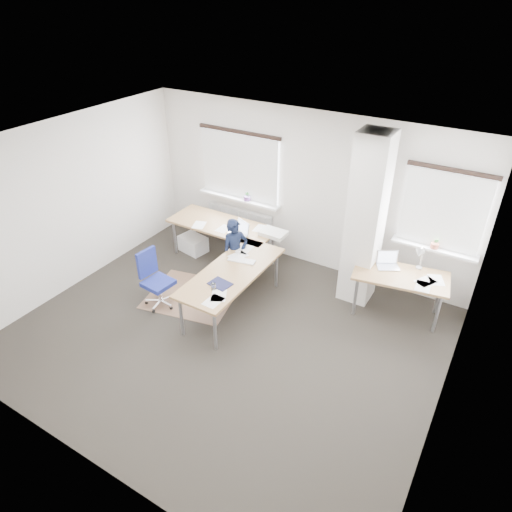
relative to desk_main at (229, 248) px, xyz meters
The scene contains 8 objects.
ground 1.55m from the desk_main, 59.17° to the right, with size 6.00×6.00×0.00m, color black.
room_shell 1.56m from the desk_main, 39.45° to the right, with size 6.04×5.04×2.82m.
floor_mat 1.02m from the desk_main, 115.96° to the right, with size 1.41×1.19×0.01m, color brown.
white_crate 1.42m from the desk_main, 156.99° to the left, with size 0.51×0.36×0.31m, color white.
desk_main is the anchor object (origin of this frame).
desk_side 2.78m from the desk_main, 13.01° to the left, with size 1.50×0.93×1.22m.
task_chair 1.36m from the desk_main, 120.54° to the right, with size 0.52×0.52×0.95m.
person 0.14m from the desk_main, ahead, with size 0.45×0.30×1.24m, color black.
Camera 1 is at (3.05, -4.22, 4.58)m, focal length 32.00 mm.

